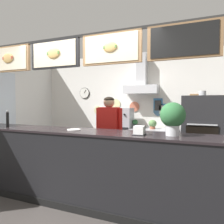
{
  "coord_description": "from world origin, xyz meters",
  "views": [
    {
      "loc": [
        1.77,
        -3.01,
        1.49
      ],
      "look_at": [
        0.23,
        0.68,
        1.31
      ],
      "focal_mm": 34.52,
      "sensor_mm": 36.0,
      "label": 1
    }
  ],
  "objects_px": {
    "potted_rosemary": "(170,125)",
    "napkin_holder": "(139,131)",
    "potted_sage": "(153,124)",
    "shop_worker": "(109,135)",
    "basil_vase": "(173,117)",
    "condiment_plate": "(74,130)",
    "espresso_machine": "(120,118)",
    "pizza_oven": "(202,135)",
    "potted_thyme": "(135,123)",
    "pepper_grinder": "(8,119)"
  },
  "relations": [
    {
      "from": "potted_rosemary",
      "to": "napkin_holder",
      "type": "distance_m",
      "value": 2.25
    },
    {
      "from": "potted_sage",
      "to": "shop_worker",
      "type": "bearing_deg",
      "value": -116.58
    },
    {
      "from": "basil_vase",
      "to": "condiment_plate",
      "type": "distance_m",
      "value": 1.44
    },
    {
      "from": "basil_vase",
      "to": "espresso_machine",
      "type": "bearing_deg",
      "value": 125.15
    },
    {
      "from": "pizza_oven",
      "to": "shop_worker",
      "type": "distance_m",
      "value": 1.92
    },
    {
      "from": "espresso_machine",
      "to": "potted_rosemary",
      "type": "distance_m",
      "value": 1.16
    },
    {
      "from": "basil_vase",
      "to": "condiment_plate",
      "type": "relative_size",
      "value": 2.05
    },
    {
      "from": "pizza_oven",
      "to": "potted_rosemary",
      "type": "bearing_deg",
      "value": 167.63
    },
    {
      "from": "potted_thyme",
      "to": "pepper_grinder",
      "type": "xyz_separation_m",
      "value": [
        -1.56,
        -2.24,
        0.22
      ]
    },
    {
      "from": "potted_rosemary",
      "to": "shop_worker",
      "type": "bearing_deg",
      "value": -129.73
    },
    {
      "from": "potted_sage",
      "to": "napkin_holder",
      "type": "relative_size",
      "value": 1.32
    },
    {
      "from": "pizza_oven",
      "to": "pepper_grinder",
      "type": "distance_m",
      "value": 3.69
    },
    {
      "from": "pizza_oven",
      "to": "potted_sage",
      "type": "distance_m",
      "value": 1.07
    },
    {
      "from": "espresso_machine",
      "to": "basil_vase",
      "type": "bearing_deg",
      "value": -54.85
    },
    {
      "from": "pizza_oven",
      "to": "shop_worker",
      "type": "bearing_deg",
      "value": -147.84
    },
    {
      "from": "pizza_oven",
      "to": "pepper_grinder",
      "type": "relative_size",
      "value": 6.13
    },
    {
      "from": "potted_rosemary",
      "to": "basil_vase",
      "type": "height_order",
      "value": "basil_vase"
    },
    {
      "from": "shop_worker",
      "to": "pizza_oven",
      "type": "bearing_deg",
      "value": -150.16
    },
    {
      "from": "potted_sage",
      "to": "napkin_holder",
      "type": "height_order",
      "value": "napkin_holder"
    },
    {
      "from": "pizza_oven",
      "to": "espresso_machine",
      "type": "bearing_deg",
      "value": 177.49
    },
    {
      "from": "pizza_oven",
      "to": "shop_worker",
      "type": "height_order",
      "value": "pizza_oven"
    },
    {
      "from": "shop_worker",
      "to": "espresso_machine",
      "type": "relative_size",
      "value": 2.73
    },
    {
      "from": "potted_rosemary",
      "to": "espresso_machine",
      "type": "bearing_deg",
      "value": -176.79
    },
    {
      "from": "espresso_machine",
      "to": "potted_sage",
      "type": "xyz_separation_m",
      "value": [
        0.77,
        0.06,
        -0.12
      ]
    },
    {
      "from": "shop_worker",
      "to": "condiment_plate",
      "type": "height_order",
      "value": "shop_worker"
    },
    {
      "from": "pizza_oven",
      "to": "condiment_plate",
      "type": "relative_size",
      "value": 8.56
    },
    {
      "from": "espresso_machine",
      "to": "shop_worker",
      "type": "bearing_deg",
      "value": -80.44
    },
    {
      "from": "espresso_machine",
      "to": "potted_sage",
      "type": "height_order",
      "value": "espresso_machine"
    },
    {
      "from": "potted_sage",
      "to": "potted_thyme",
      "type": "relative_size",
      "value": 1.04
    },
    {
      "from": "pizza_oven",
      "to": "espresso_machine",
      "type": "distance_m",
      "value": 1.84
    },
    {
      "from": "potted_thyme",
      "to": "condiment_plate",
      "type": "height_order",
      "value": "condiment_plate"
    },
    {
      "from": "espresso_machine",
      "to": "napkin_holder",
      "type": "distance_m",
      "value": 2.43
    },
    {
      "from": "pepper_grinder",
      "to": "condiment_plate",
      "type": "bearing_deg",
      "value": 3.33
    },
    {
      "from": "potted_sage",
      "to": "potted_thyme",
      "type": "bearing_deg",
      "value": 179.93
    },
    {
      "from": "napkin_holder",
      "to": "potted_thyme",
      "type": "bearing_deg",
      "value": 107.82
    },
    {
      "from": "pepper_grinder",
      "to": "basil_vase",
      "type": "bearing_deg",
      "value": 1.79
    },
    {
      "from": "pizza_oven",
      "to": "condiment_plate",
      "type": "xyz_separation_m",
      "value": [
        -1.76,
        -2.02,
        0.27
      ]
    },
    {
      "from": "pizza_oven",
      "to": "espresso_machine",
      "type": "relative_size",
      "value": 2.95
    },
    {
      "from": "shop_worker",
      "to": "potted_thyme",
      "type": "distance_m",
      "value": 1.18
    },
    {
      "from": "napkin_holder",
      "to": "condiment_plate",
      "type": "bearing_deg",
      "value": 175.52
    },
    {
      "from": "basil_vase",
      "to": "pepper_grinder",
      "type": "distance_m",
      "value": 2.68
    },
    {
      "from": "shop_worker",
      "to": "pepper_grinder",
      "type": "relative_size",
      "value": 5.67
    },
    {
      "from": "espresso_machine",
      "to": "potted_thyme",
      "type": "height_order",
      "value": "espresso_machine"
    },
    {
      "from": "shop_worker",
      "to": "potted_rosemary",
      "type": "relative_size",
      "value": 8.06
    },
    {
      "from": "espresso_machine",
      "to": "pepper_grinder",
      "type": "height_order",
      "value": "same"
    },
    {
      "from": "potted_thyme",
      "to": "condiment_plate",
      "type": "xyz_separation_m",
      "value": [
        -0.3,
        -2.16,
        0.09
      ]
    },
    {
      "from": "potted_rosemary",
      "to": "potted_sage",
      "type": "height_order",
      "value": "potted_sage"
    },
    {
      "from": "potted_sage",
      "to": "napkin_holder",
      "type": "distance_m",
      "value": 2.27
    },
    {
      "from": "pizza_oven",
      "to": "napkin_holder",
      "type": "relative_size",
      "value": 10.87
    },
    {
      "from": "potted_rosemary",
      "to": "potted_thyme",
      "type": "xyz_separation_m",
      "value": [
        -0.8,
        -0.0,
        0.0
      ]
    }
  ]
}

